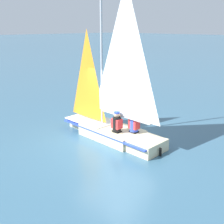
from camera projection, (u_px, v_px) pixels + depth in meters
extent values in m
plane|color=#38607A|center=(112.00, 138.00, 10.55)|extent=(260.00, 260.00, 0.00)
cube|color=beige|center=(112.00, 133.00, 10.49)|extent=(1.32, 2.34, 0.41)
cube|color=beige|center=(84.00, 122.00, 11.61)|extent=(0.73, 0.98, 0.41)
cube|color=beige|center=(147.00, 145.00, 9.37)|extent=(1.12, 0.98, 0.41)
cube|color=blue|center=(112.00, 129.00, 10.45)|extent=(1.34, 4.17, 0.05)
cube|color=silver|center=(91.00, 120.00, 11.22)|extent=(1.21, 1.92, 0.04)
cylinder|color=#B7B7BC|center=(102.00, 56.00, 10.03)|extent=(0.08, 0.08, 5.16)
cylinder|color=#B7B7BC|center=(124.00, 117.00, 9.85)|extent=(0.07, 2.29, 0.07)
pyramid|color=white|center=(125.00, 51.00, 9.19)|extent=(0.05, 2.17, 4.46)
pyramid|color=orange|center=(88.00, 75.00, 10.80)|extent=(0.05, 1.44, 3.42)
cube|color=black|center=(160.00, 152.00, 9.01)|extent=(0.03, 0.08, 0.29)
cube|color=black|center=(117.00, 137.00, 10.04)|extent=(0.24, 0.28, 0.45)
cylinder|color=black|center=(117.00, 124.00, 9.90)|extent=(0.30, 0.30, 0.50)
cube|color=red|center=(117.00, 123.00, 9.90)|extent=(0.26, 0.34, 0.35)
sphere|color=tan|center=(117.00, 115.00, 9.80)|extent=(0.22, 0.22, 0.22)
cylinder|color=blue|center=(117.00, 112.00, 9.78)|extent=(0.21, 0.21, 0.06)
cube|color=black|center=(134.00, 137.00, 10.01)|extent=(0.24, 0.28, 0.45)
cylinder|color=blue|center=(134.00, 124.00, 9.87)|extent=(0.30, 0.30, 0.50)
cube|color=red|center=(134.00, 124.00, 9.86)|extent=(0.26, 0.34, 0.35)
sphere|color=#A87A56|center=(134.00, 115.00, 9.77)|extent=(0.22, 0.22, 0.22)
cylinder|color=black|center=(134.00, 113.00, 9.74)|extent=(0.21, 0.21, 0.06)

